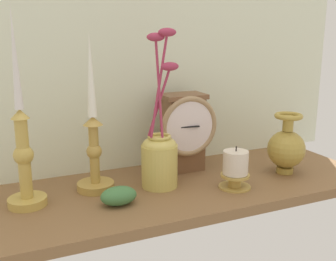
{
  "coord_description": "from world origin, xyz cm",
  "views": [
    {
      "loc": [
        -40.72,
        -85.03,
        37.09
      ],
      "look_at": [
        -2.98,
        0.0,
        14.0
      ],
      "focal_mm": 43.44,
      "sensor_mm": 36.0,
      "label": 1
    }
  ],
  "objects_px": {
    "candlestick_tall_center": "(23,152)",
    "pillar_candle_front": "(235,169)",
    "mantel_clock": "(184,131)",
    "brass_vase_bulbous": "(286,147)",
    "brass_vase_jar": "(160,152)",
    "candlestick_tall_left": "(94,144)"
  },
  "relations": [
    {
      "from": "candlestick_tall_center",
      "to": "pillar_candle_front",
      "type": "xyz_separation_m",
      "value": [
        0.47,
        -0.1,
        -0.08
      ]
    },
    {
      "from": "mantel_clock",
      "to": "candlestick_tall_center",
      "type": "height_order",
      "value": "candlestick_tall_center"
    },
    {
      "from": "mantel_clock",
      "to": "pillar_candle_front",
      "type": "distance_m",
      "value": 0.18
    },
    {
      "from": "mantel_clock",
      "to": "candlestick_tall_center",
      "type": "relative_size",
      "value": 0.49
    },
    {
      "from": "mantel_clock",
      "to": "brass_vase_bulbous",
      "type": "height_order",
      "value": "mantel_clock"
    },
    {
      "from": "candlestick_tall_center",
      "to": "pillar_candle_front",
      "type": "height_order",
      "value": "candlestick_tall_center"
    },
    {
      "from": "brass_vase_jar",
      "to": "pillar_candle_front",
      "type": "height_order",
      "value": "brass_vase_jar"
    },
    {
      "from": "candlestick_tall_center",
      "to": "brass_vase_jar",
      "type": "height_order",
      "value": "candlestick_tall_center"
    },
    {
      "from": "pillar_candle_front",
      "to": "brass_vase_jar",
      "type": "bearing_deg",
      "value": 152.99
    },
    {
      "from": "mantel_clock",
      "to": "brass_vase_jar",
      "type": "xyz_separation_m",
      "value": [
        -0.1,
        -0.08,
        -0.02
      ]
    },
    {
      "from": "brass_vase_jar",
      "to": "brass_vase_bulbous",
      "type": "bearing_deg",
      "value": -7.94
    },
    {
      "from": "brass_vase_jar",
      "to": "pillar_candle_front",
      "type": "distance_m",
      "value": 0.19
    },
    {
      "from": "candlestick_tall_center",
      "to": "pillar_candle_front",
      "type": "distance_m",
      "value": 0.48
    },
    {
      "from": "candlestick_tall_left",
      "to": "brass_vase_jar",
      "type": "height_order",
      "value": "brass_vase_jar"
    },
    {
      "from": "mantel_clock",
      "to": "brass_vase_bulbous",
      "type": "distance_m",
      "value": 0.27
    },
    {
      "from": "candlestick_tall_left",
      "to": "candlestick_tall_center",
      "type": "bearing_deg",
      "value": -169.89
    },
    {
      "from": "candlestick_tall_left",
      "to": "brass_vase_jar",
      "type": "distance_m",
      "value": 0.16
    },
    {
      "from": "brass_vase_bulbous",
      "to": "pillar_candle_front",
      "type": "xyz_separation_m",
      "value": [
        -0.18,
        -0.03,
        -0.02
      ]
    },
    {
      "from": "mantel_clock",
      "to": "candlestick_tall_center",
      "type": "bearing_deg",
      "value": -170.58
    },
    {
      "from": "mantel_clock",
      "to": "brass_vase_jar",
      "type": "height_order",
      "value": "brass_vase_jar"
    },
    {
      "from": "candlestick_tall_center",
      "to": "brass_vase_jar",
      "type": "relative_size",
      "value": 1.12
    },
    {
      "from": "candlestick_tall_left",
      "to": "brass_vase_bulbous",
      "type": "xyz_separation_m",
      "value": [
        0.49,
        -0.09,
        -0.04
      ]
    }
  ]
}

